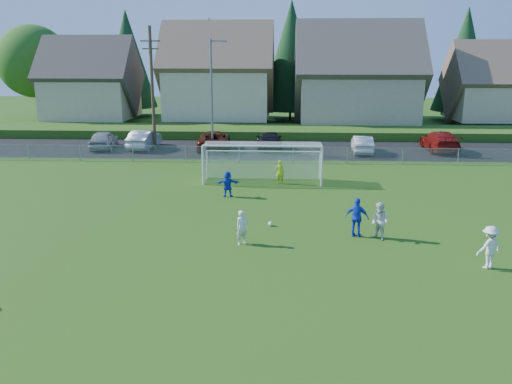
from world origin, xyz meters
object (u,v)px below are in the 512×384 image
(car_f, at_px, (362,144))
(soccer_goal, at_px, (263,156))
(car_a, at_px, (104,140))
(goalkeeper, at_px, (280,172))
(soccer_ball, at_px, (270,224))
(player_blue_b, at_px, (228,184))
(player_white_a, at_px, (242,227))
(car_g, at_px, (440,141))
(player_blue_a, at_px, (357,217))
(car_c, at_px, (214,140))
(car_b, at_px, (144,139))
(car_d, at_px, (269,141))
(player_white_c, at_px, (490,247))
(player_white_b, at_px, (380,221))

(car_f, bearing_deg, soccer_goal, 55.75)
(car_a, relative_size, car_f, 1.06)
(goalkeeper, bearing_deg, car_a, -32.08)
(soccer_ball, height_order, player_blue_b, player_blue_b)
(player_white_a, distance_m, car_g, 27.27)
(player_blue_b, distance_m, car_g, 22.15)
(goalkeeper, height_order, car_a, car_a)
(player_blue_a, distance_m, goalkeeper, 10.39)
(soccer_goal, bearing_deg, car_c, 111.88)
(goalkeeper, distance_m, car_b, 16.57)
(player_white_a, height_order, soccer_goal, soccer_goal)
(player_white_a, xyz_separation_m, soccer_goal, (0.41, 11.56, 0.88))
(player_blue_a, height_order, car_g, player_blue_a)
(car_b, xyz_separation_m, car_c, (5.93, 0.05, -0.02))
(soccer_ball, distance_m, car_d, 20.63)
(player_white_a, distance_m, soccer_goal, 11.60)
(player_blue_b, bearing_deg, player_white_c, 131.18)
(player_blue_a, distance_m, car_f, 20.80)
(player_white_c, distance_m, car_f, 24.00)
(car_c, distance_m, car_g, 18.73)
(car_d, bearing_deg, car_c, -0.90)
(player_white_a, height_order, player_white_c, player_white_c)
(soccer_ball, height_order, car_f, car_f)
(goalkeeper, distance_m, car_g, 17.77)
(car_d, bearing_deg, soccer_goal, 85.94)
(car_b, relative_size, car_d, 0.95)
(car_g, bearing_deg, car_a, 2.05)
(player_white_c, xyz_separation_m, goalkeeper, (-8.09, 13.15, -0.09))
(soccer_ball, distance_m, player_blue_a, 4.16)
(goalkeeper, xyz_separation_m, car_f, (6.55, 10.81, -0.04))
(car_g, bearing_deg, car_f, 11.93)
(player_white_a, relative_size, goalkeeper, 1.00)
(player_white_b, height_order, goalkeeper, player_white_b)
(car_b, xyz_separation_m, car_d, (10.57, 0.27, -0.06))
(goalkeeper, distance_m, car_a, 19.02)
(soccer_ball, distance_m, car_c, 21.08)
(player_white_a, height_order, player_blue_b, player_white_a)
(player_white_b, distance_m, car_c, 24.21)
(player_white_b, xyz_separation_m, player_white_c, (3.62, -3.05, 0.01))
(car_c, bearing_deg, player_blue_a, 108.57)
(car_c, bearing_deg, goalkeeper, 111.04)
(player_white_c, distance_m, car_g, 25.67)
(player_blue_b, height_order, car_d, player_blue_b)
(soccer_ball, bearing_deg, goalkeeper, 87.59)
(player_blue_b, height_order, car_c, car_c)
(player_white_a, xyz_separation_m, player_white_c, (9.60, -2.14, 0.09))
(player_blue_b, distance_m, car_a, 19.22)
(player_white_c, height_order, soccer_goal, soccer_goal)
(car_b, relative_size, soccer_goal, 0.65)
(car_a, distance_m, car_c, 9.37)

